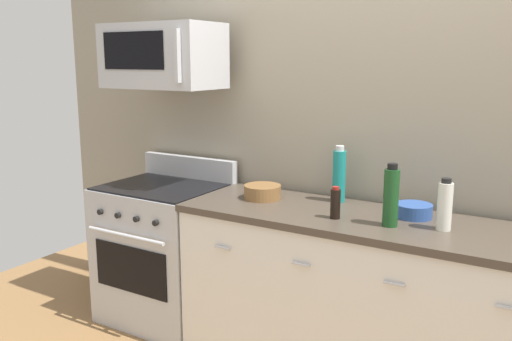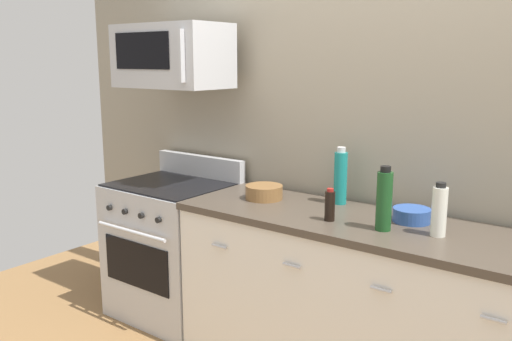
{
  "view_description": "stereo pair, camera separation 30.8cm",
  "coord_description": "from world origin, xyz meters",
  "px_view_note": "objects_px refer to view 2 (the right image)",
  "views": [
    {
      "loc": [
        0.9,
        -2.64,
        1.73
      ],
      "look_at": [
        -0.66,
        -0.05,
        1.11
      ],
      "focal_mm": 38.1,
      "sensor_mm": 36.0,
      "label": 1
    },
    {
      "loc": [
        1.15,
        -2.47,
        1.73
      ],
      "look_at": [
        -0.66,
        -0.05,
        1.11
      ],
      "focal_mm": 38.1,
      "sensor_mm": 36.0,
      "label": 2
    }
  ],
  "objects_px": {
    "microwave": "(172,56)",
    "bottle_vinegar_white": "(439,211)",
    "range_oven": "(173,248)",
    "bottle_sparkling_teal": "(340,177)",
    "bottle_wine_green": "(384,200)",
    "bowl_wooden_salad": "(264,192)",
    "bowl_blue_mixing": "(412,215)",
    "bottle_soy_sauce_dark": "(330,205)"
  },
  "relations": [
    {
      "from": "microwave",
      "to": "bottle_vinegar_white",
      "type": "height_order",
      "value": "microwave"
    },
    {
      "from": "range_oven",
      "to": "bottle_sparkling_teal",
      "type": "bearing_deg",
      "value": 10.86
    },
    {
      "from": "bottle_wine_green",
      "to": "bowl_wooden_salad",
      "type": "height_order",
      "value": "bottle_wine_green"
    },
    {
      "from": "bottle_sparkling_teal",
      "to": "bottle_wine_green",
      "type": "bearing_deg",
      "value": -37.71
    },
    {
      "from": "bottle_sparkling_teal",
      "to": "bowl_wooden_salad",
      "type": "height_order",
      "value": "bottle_sparkling_teal"
    },
    {
      "from": "bottle_sparkling_teal",
      "to": "bottle_vinegar_white",
      "type": "distance_m",
      "value": 0.69
    },
    {
      "from": "bowl_blue_mixing",
      "to": "bottle_wine_green",
      "type": "bearing_deg",
      "value": -105.78
    },
    {
      "from": "range_oven",
      "to": "bottle_vinegar_white",
      "type": "relative_size",
      "value": 4.19
    },
    {
      "from": "microwave",
      "to": "bottle_vinegar_white",
      "type": "relative_size",
      "value": 2.92
    },
    {
      "from": "microwave",
      "to": "bowl_wooden_salad",
      "type": "distance_m",
      "value": 1.07
    },
    {
      "from": "range_oven",
      "to": "bottle_wine_green",
      "type": "relative_size",
      "value": 3.4
    },
    {
      "from": "bottle_wine_green",
      "to": "bowl_wooden_salad",
      "type": "distance_m",
      "value": 0.83
    },
    {
      "from": "bottle_vinegar_white",
      "to": "range_oven",
      "type": "bearing_deg",
      "value": 179.37
    },
    {
      "from": "microwave",
      "to": "bowl_blue_mixing",
      "type": "distance_m",
      "value": 1.79
    },
    {
      "from": "microwave",
      "to": "bottle_vinegar_white",
      "type": "distance_m",
      "value": 1.92
    },
    {
      "from": "bowl_blue_mixing",
      "to": "bottle_sparkling_teal",
      "type": "bearing_deg",
      "value": 168.06
    },
    {
      "from": "bottle_wine_green",
      "to": "bowl_blue_mixing",
      "type": "height_order",
      "value": "bottle_wine_green"
    },
    {
      "from": "bottle_soy_sauce_dark",
      "to": "bowl_wooden_salad",
      "type": "relative_size",
      "value": 0.77
    },
    {
      "from": "bottle_wine_green",
      "to": "bowl_wooden_salad",
      "type": "relative_size",
      "value": 1.43
    },
    {
      "from": "bottle_vinegar_white",
      "to": "bottle_wine_green",
      "type": "bearing_deg",
      "value": -163.42
    },
    {
      "from": "microwave",
      "to": "bottle_vinegar_white",
      "type": "xyz_separation_m",
      "value": [
        1.79,
        -0.06,
        -0.71
      ]
    },
    {
      "from": "microwave",
      "to": "bottle_wine_green",
      "type": "xyz_separation_m",
      "value": [
        1.54,
        -0.14,
        -0.68
      ]
    },
    {
      "from": "range_oven",
      "to": "bottle_sparkling_teal",
      "type": "xyz_separation_m",
      "value": [
        1.14,
        0.22,
        0.61
      ]
    },
    {
      "from": "bottle_soy_sauce_dark",
      "to": "bottle_vinegar_white",
      "type": "bearing_deg",
      "value": 9.82
    },
    {
      "from": "bottle_vinegar_white",
      "to": "bowl_wooden_salad",
      "type": "distance_m",
      "value": 1.06
    },
    {
      "from": "bottle_sparkling_teal",
      "to": "bowl_blue_mixing",
      "type": "bearing_deg",
      "value": -11.94
    },
    {
      "from": "bowl_wooden_salad",
      "to": "range_oven",
      "type": "bearing_deg",
      "value": -176.32
    },
    {
      "from": "bowl_blue_mixing",
      "to": "bowl_wooden_salad",
      "type": "relative_size",
      "value": 0.86
    },
    {
      "from": "microwave",
      "to": "bowl_wooden_salad",
      "type": "xyz_separation_m",
      "value": [
        0.73,
        0.0,
        -0.79
      ]
    },
    {
      "from": "range_oven",
      "to": "bottle_vinegar_white",
      "type": "bearing_deg",
      "value": -0.63
    },
    {
      "from": "bottle_sparkling_teal",
      "to": "bowl_wooden_salad",
      "type": "distance_m",
      "value": 0.46
    },
    {
      "from": "microwave",
      "to": "bowl_wooden_salad",
      "type": "bearing_deg",
      "value": 0.18
    },
    {
      "from": "microwave",
      "to": "bottle_soy_sauce_dark",
      "type": "distance_m",
      "value": 1.47
    },
    {
      "from": "range_oven",
      "to": "bowl_blue_mixing",
      "type": "bearing_deg",
      "value": 4.32
    },
    {
      "from": "bottle_vinegar_white",
      "to": "bowl_wooden_salad",
      "type": "height_order",
      "value": "bottle_vinegar_white"
    },
    {
      "from": "bowl_blue_mixing",
      "to": "bowl_wooden_salad",
      "type": "height_order",
      "value": "bowl_wooden_salad"
    },
    {
      "from": "microwave",
      "to": "bowl_blue_mixing",
      "type": "xyz_separation_m",
      "value": [
        1.6,
        0.08,
        -0.79
      ]
    },
    {
      "from": "bottle_sparkling_teal",
      "to": "bowl_blue_mixing",
      "type": "xyz_separation_m",
      "value": [
        0.46,
        -0.1,
        -0.12
      ]
    },
    {
      "from": "bowl_blue_mixing",
      "to": "bottle_vinegar_white",
      "type": "bearing_deg",
      "value": -37.79
    },
    {
      "from": "microwave",
      "to": "bottle_sparkling_teal",
      "type": "bearing_deg",
      "value": 8.68
    },
    {
      "from": "range_oven",
      "to": "bowl_blue_mixing",
      "type": "distance_m",
      "value": 1.68
    },
    {
      "from": "bottle_soy_sauce_dark",
      "to": "bowl_wooden_salad",
      "type": "bearing_deg",
      "value": 163.43
    }
  ]
}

